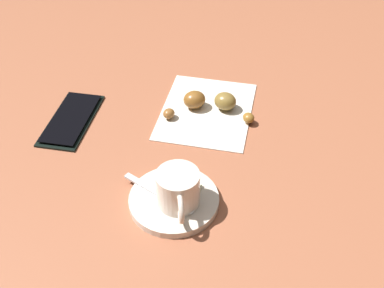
# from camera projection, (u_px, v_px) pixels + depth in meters

# --- Properties ---
(ground_plane) EXTENTS (1.80, 1.80, 0.00)m
(ground_plane) POSITION_uv_depth(u_px,v_px,m) (186.00, 155.00, 0.77)
(ground_plane) COLOR #9D583B
(saucer) EXTENTS (0.13, 0.13, 0.01)m
(saucer) POSITION_uv_depth(u_px,v_px,m) (174.00, 200.00, 0.69)
(saucer) COLOR beige
(saucer) RESTS_ON ground
(espresso_cup) EXTENTS (0.08, 0.07, 0.05)m
(espresso_cup) POSITION_uv_depth(u_px,v_px,m) (178.00, 189.00, 0.66)
(espresso_cup) COLOR beige
(espresso_cup) RESTS_ON saucer
(teaspoon) EXTENTS (0.04, 0.12, 0.01)m
(teaspoon) POSITION_uv_depth(u_px,v_px,m) (170.00, 200.00, 0.68)
(teaspoon) COLOR silver
(teaspoon) RESTS_ON saucer
(sugar_packet) EXTENTS (0.03, 0.07, 0.01)m
(sugar_packet) POSITION_uv_depth(u_px,v_px,m) (179.00, 184.00, 0.70)
(sugar_packet) COLOR beige
(sugar_packet) RESTS_ON saucer
(napkin) EXTENTS (0.23, 0.20, 0.00)m
(napkin) POSITION_uv_depth(u_px,v_px,m) (207.00, 110.00, 0.85)
(napkin) COLOR silver
(napkin) RESTS_ON ground
(croissant) EXTENTS (0.10, 0.15, 0.03)m
(croissant) POSITION_uv_depth(u_px,v_px,m) (210.00, 102.00, 0.84)
(croissant) COLOR #8E5F24
(croissant) RESTS_ON napkin
(cell_phone) EXTENTS (0.17, 0.11, 0.01)m
(cell_phone) POSITION_uv_depth(u_px,v_px,m) (71.00, 119.00, 0.83)
(cell_phone) COLOR black
(cell_phone) RESTS_ON ground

